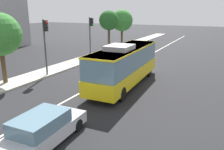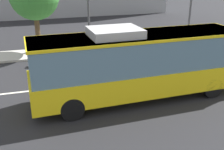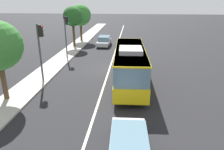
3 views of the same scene
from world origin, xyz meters
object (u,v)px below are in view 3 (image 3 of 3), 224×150
Objects in this scene: transit_bus at (130,64)px; sedan_silver_ahead at (129,146)px; sedan_silver at (104,41)px; traffic_light_mid_block at (41,44)px; street_tree_kerbside_left at (73,17)px; street_tree_kerbside_centre at (80,15)px; traffic_light_near_corner at (66,30)px.

transit_bus reaches higher than sedan_silver_ahead.
sedan_silver is 0.87× the size of traffic_light_mid_block.
traffic_light_mid_block is 14.75m from street_tree_kerbside_left.
street_tree_kerbside_centre reaches higher than sedan_silver_ahead.
traffic_light_mid_block is at bearing 38.80° from sedan_silver_ahead.
traffic_light_mid_block is 0.84× the size of street_tree_kerbside_centre.
traffic_light_mid_block is (-8.10, -0.20, 0.00)m from traffic_light_near_corner.
traffic_light_near_corner is at bearing -22.08° from sedan_silver.
street_tree_kerbside_centre is at bearing -124.67° from sedan_silver.
sedan_silver_ahead is 0.88× the size of traffic_light_near_corner.
sedan_silver_ahead is 29.72m from street_tree_kerbside_centre.
street_tree_kerbside_left is at bearing 93.39° from traffic_light_near_corner.
street_tree_kerbside_left is (13.91, 8.63, 2.73)m from transit_bus.
transit_bus is 1.63× the size of street_tree_kerbside_centre.
sedan_silver_ahead is 0.74× the size of street_tree_kerbside_centre.
street_tree_kerbside_centre reaches higher than traffic_light_mid_block.
sedan_silver is 6.47m from street_tree_kerbside_centre.
street_tree_kerbside_left is at bearing 99.86° from traffic_light_mid_block.
sedan_silver is 16.77m from traffic_light_mid_block.
street_tree_kerbside_centre is at bearing 15.30° from sedan_silver_ahead.
traffic_light_near_corner is (7.34, 7.69, 1.75)m from transit_bus.
traffic_light_near_corner is 6.72m from street_tree_kerbside_left.
transit_bus is 10.77m from traffic_light_near_corner.
traffic_light_mid_block is (-16.21, 3.24, 2.84)m from sedan_silver.
traffic_light_near_corner is at bearing -171.85° from street_tree_kerbside_left.
traffic_light_mid_block is 19.36m from street_tree_kerbside_centre.
street_tree_kerbside_left reaches higher than sedan_silver.
transit_bus is 7.73m from traffic_light_mid_block.
street_tree_kerbside_centre is (18.55, 8.59, 2.58)m from transit_bus.
sedan_silver is 9.26m from traffic_light_near_corner.
transit_bus is 1.94× the size of traffic_light_mid_block.
street_tree_kerbside_centre reaches higher than transit_bus.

